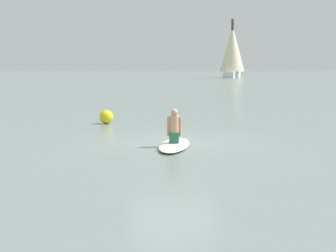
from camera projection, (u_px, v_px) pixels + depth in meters
name	position (u px, v px, depth m)	size (l,w,h in m)	color
ground_plane	(174.00, 142.00, 14.41)	(400.00, 400.00, 0.00)	slate
surfboard	(174.00, 145.00, 13.52)	(2.61, 0.79, 0.12)	silver
person_paddler	(174.00, 127.00, 13.47)	(0.41, 0.36, 0.93)	#26664C
sailboat_far_right	(232.00, 50.00, 91.13)	(6.09, 6.57, 10.64)	silver
buoy_marker	(106.00, 117.00, 18.91)	(0.53, 0.53, 0.53)	yellow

